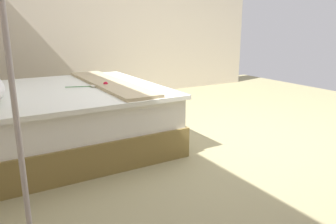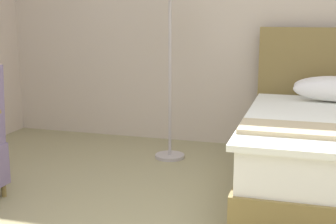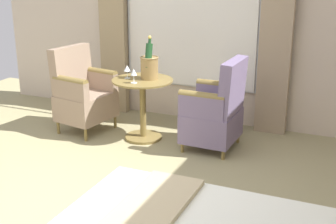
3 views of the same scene
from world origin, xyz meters
The scene contains 3 objects.
ground_plane centered at (0.00, 0.00, 0.00)m, with size 7.25×7.25×0.00m, color tan.
wall_far_side centered at (2.93, 0.00, 1.41)m, with size 0.12×5.51×2.82m.
bed centered at (0.82, 1.62, 0.35)m, with size 1.84×2.06×1.22m.
Camera 1 is at (-2.46, 2.19, 1.22)m, focal length 35.00 mm.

